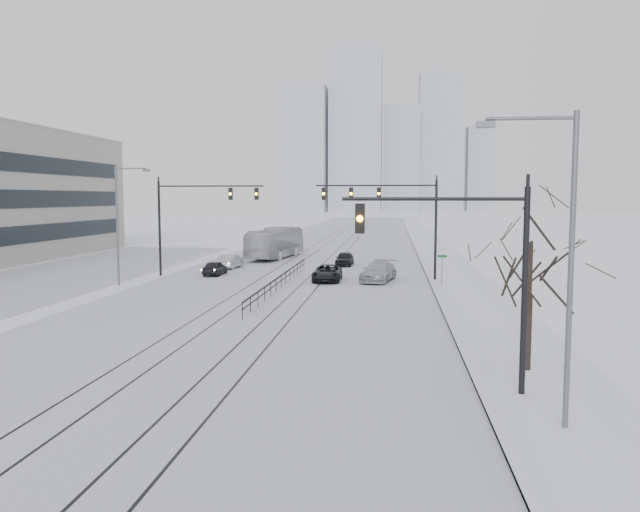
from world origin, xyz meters
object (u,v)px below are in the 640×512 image
at_px(traffic_mast_near, 475,261).
at_px(sedan_nb_front, 327,273).
at_px(bare_tree, 531,256).
at_px(box_truck, 275,243).
at_px(sedan_sb_inner, 215,268).
at_px(sedan_nb_right, 378,272).
at_px(sedan_nb_far, 345,259).
at_px(sedan_sb_outer, 231,262).

height_order(traffic_mast_near, sedan_nb_front, traffic_mast_near).
relative_size(bare_tree, box_truck, 0.51).
distance_m(bare_tree, box_truck, 46.94).
relative_size(sedan_sb_inner, sedan_nb_right, 0.69).
bearing_deg(sedan_nb_front, sedan_sb_inner, 163.85).
height_order(sedan_nb_far, box_truck, box_truck).
distance_m(sedan_sb_inner, box_truck, 15.68).
bearing_deg(box_truck, sedan_nb_far, 149.29).
xyz_separation_m(sedan_sb_inner, sedan_nb_far, (10.48, 8.78, 0.05)).
xyz_separation_m(traffic_mast_near, box_truck, (-15.42, 46.33, -2.90)).
bearing_deg(sedan_nb_right, sedan_sb_outer, 163.41).
height_order(sedan_sb_outer, sedan_nb_far, sedan_nb_far).
height_order(sedan_sb_outer, sedan_nb_front, sedan_sb_outer).
bearing_deg(traffic_mast_near, sedan_nb_front, 105.52).
bearing_deg(traffic_mast_near, sedan_nb_right, 97.51).
xyz_separation_m(traffic_mast_near, sedan_nb_far, (-7.30, 39.65, -3.89)).
xyz_separation_m(traffic_mast_near, sedan_sb_inner, (-17.77, 30.87, -3.94)).
relative_size(bare_tree, sedan_nb_right, 1.15).
relative_size(sedan_sb_inner, box_truck, 0.31).
bearing_deg(traffic_mast_near, sedan_nb_far, 100.43).
bearing_deg(sedan_sb_outer, box_truck, -98.00).
relative_size(traffic_mast_near, bare_tree, 1.15).
bearing_deg(bare_tree, box_truck, 112.36).
bearing_deg(box_truck, sedan_nb_front, 121.41).
xyz_separation_m(sedan_nb_right, box_truck, (-11.65, 17.81, 0.89)).
xyz_separation_m(traffic_mast_near, sedan_sb_outer, (-17.78, 36.07, -3.91)).
bearing_deg(bare_tree, sedan_nb_front, 112.15).
height_order(traffic_mast_near, bare_tree, traffic_mast_near).
bearing_deg(box_truck, traffic_mast_near, 117.16).
bearing_deg(sedan_nb_far, bare_tree, -73.01).
relative_size(traffic_mast_near, sedan_sb_inner, 1.92).
xyz_separation_m(traffic_mast_near, sedan_nb_front, (-7.80, 28.08, -3.91)).
height_order(traffic_mast_near, sedan_nb_right, traffic_mast_near).
bearing_deg(sedan_nb_front, sedan_nb_far, 87.02).
relative_size(sedan_nb_right, box_truck, 0.45).
relative_size(sedan_nb_front, sedan_nb_far, 1.18).
distance_m(traffic_mast_near, sedan_sb_outer, 40.40).
relative_size(sedan_sb_outer, box_truck, 0.33).
distance_m(bare_tree, sedan_nb_front, 27.34).
distance_m(bare_tree, sedan_nb_right, 26.52).
bearing_deg(sedan_nb_front, traffic_mast_near, -75.00).
bearing_deg(traffic_mast_near, sedan_sb_inner, 119.94).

